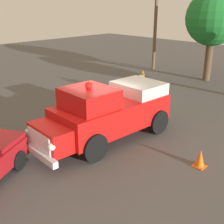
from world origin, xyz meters
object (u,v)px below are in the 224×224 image
(lawn_chair_near_truck, at_px, (74,106))
(spectator_seated, at_px, (75,104))
(oak_tree_right, at_px, (213,19))
(traffic_cone, at_px, (200,159))
(utility_pole, at_px, (155,27))
(vintage_fire_truck, at_px, (108,112))
(spectator_standing, at_px, (142,83))

(lawn_chair_near_truck, xyz_separation_m, spectator_seated, (0.12, -0.06, 0.11))
(oak_tree_right, height_order, traffic_cone, oak_tree_right)
(lawn_chair_near_truck, relative_size, utility_pole, 0.15)
(vintage_fire_truck, distance_m, spectator_seated, 2.86)
(lawn_chair_near_truck, height_order, spectator_seated, spectator_seated)
(lawn_chair_near_truck, relative_size, spectator_seated, 0.79)
(vintage_fire_truck, height_order, oak_tree_right, oak_tree_right)
(spectator_seated, xyz_separation_m, traffic_cone, (6.57, 0.24, -0.39))
(oak_tree_right, bearing_deg, vintage_fire_truck, -80.98)
(utility_pole, distance_m, traffic_cone, 15.88)
(lawn_chair_near_truck, height_order, traffic_cone, lawn_chair_near_truck)
(lawn_chair_near_truck, bearing_deg, spectator_seated, -26.53)
(spectator_standing, bearing_deg, lawn_chair_near_truck, -95.78)
(utility_pole, bearing_deg, spectator_standing, -57.32)
(oak_tree_right, bearing_deg, traffic_cone, -62.80)
(traffic_cone, bearing_deg, spectator_seated, -177.89)
(lawn_chair_near_truck, distance_m, spectator_standing, 4.59)
(spectator_seated, bearing_deg, lawn_chair_near_truck, 153.47)
(vintage_fire_truck, xyz_separation_m, oak_tree_right, (-1.86, 11.72, 3.06))
(vintage_fire_truck, bearing_deg, traffic_cone, 10.85)
(spectator_seated, xyz_separation_m, utility_pole, (-4.12, 11.57, 2.74))
(traffic_cone, bearing_deg, spectator_standing, 144.96)
(utility_pole, bearing_deg, spectator_seated, -70.39)
(spectator_seated, bearing_deg, spectator_standing, 85.76)
(spectator_seated, height_order, oak_tree_right, oak_tree_right)
(vintage_fire_truck, bearing_deg, lawn_chair_near_truck, 169.36)
(lawn_chair_near_truck, distance_m, traffic_cone, 6.70)
(vintage_fire_truck, bearing_deg, oak_tree_right, 99.02)
(oak_tree_right, bearing_deg, spectator_seated, -94.66)
(oak_tree_right, relative_size, traffic_cone, 9.69)
(spectator_seated, relative_size, utility_pole, 0.20)
(oak_tree_right, distance_m, utility_pole, 5.12)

